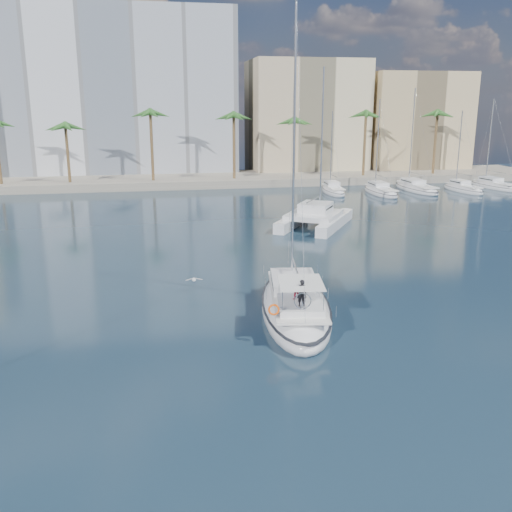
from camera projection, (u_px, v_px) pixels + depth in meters
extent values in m
plane|color=black|center=(262.00, 317.00, 34.89)|extent=(160.00, 160.00, 0.00)
cube|color=gray|center=(188.00, 180.00, 92.62)|extent=(120.00, 14.00, 1.20)
cube|color=silver|center=(111.00, 95.00, 98.37)|extent=(42.00, 16.00, 28.00)
cube|color=#C3B48C|center=(306.00, 118.00, 102.67)|extent=(20.00, 14.00, 20.00)
cube|color=tan|center=(414.00, 124.00, 104.62)|extent=(18.00, 12.00, 18.00)
cylinder|color=brown|center=(189.00, 153.00, 87.61)|extent=(0.44, 0.44, 10.50)
sphere|color=#2A5921|center=(188.00, 118.00, 86.25)|extent=(3.60, 3.60, 3.60)
cylinder|color=brown|center=(397.00, 150.00, 93.72)|extent=(0.44, 0.44, 10.50)
sphere|color=#2A5921|center=(399.00, 117.00, 92.36)|extent=(3.60, 3.60, 3.60)
ellipsoid|color=silver|center=(295.00, 309.00, 35.20)|extent=(6.15, 13.44, 2.69)
ellipsoid|color=black|center=(295.00, 303.00, 35.10)|extent=(6.21, 13.57, 0.18)
cube|color=silver|center=(296.00, 295.00, 34.70)|extent=(4.46, 10.05, 0.12)
cube|color=silver|center=(294.00, 282.00, 36.05)|extent=(3.42, 4.62, 0.60)
cube|color=black|center=(294.00, 281.00, 36.04)|extent=(3.36, 4.14, 0.14)
cylinder|color=#B7BABF|center=(294.00, 149.00, 35.36)|extent=(0.15, 0.15, 16.97)
cylinder|color=#B7BABF|center=(296.00, 268.00, 34.65)|extent=(0.95, 5.18, 0.11)
cube|color=silver|center=(300.00, 305.00, 32.23)|extent=(2.95, 3.59, 0.36)
cube|color=silver|center=(301.00, 282.00, 31.76)|extent=(2.95, 3.59, 0.04)
torus|color=silver|center=(303.00, 301.00, 30.86)|extent=(0.95, 0.21, 0.96)
torus|color=#D74B0B|center=(274.00, 310.00, 30.42)|extent=(0.65, 0.30, 0.64)
imported|color=black|center=(302.00, 293.00, 31.31)|extent=(0.58, 0.40, 1.53)
imported|color=maroon|center=(296.00, 289.00, 32.50)|extent=(0.65, 0.54, 1.21)
cube|color=silver|center=(296.00, 219.00, 61.52)|extent=(6.99, 10.00, 1.10)
cube|color=silver|center=(335.00, 222.00, 59.96)|extent=(6.99, 10.00, 1.10)
cube|color=silver|center=(314.00, 215.00, 60.05)|extent=(7.46, 7.81, 0.50)
cube|color=silver|center=(316.00, 207.00, 60.36)|extent=(4.37, 4.45, 1.00)
cube|color=black|center=(316.00, 207.00, 60.35)|extent=(4.14, 4.09, 0.18)
cylinder|color=#B7BABF|center=(322.00, 140.00, 60.06)|extent=(0.18, 0.18, 14.80)
ellipsoid|color=silver|center=(194.00, 280.00, 39.25)|extent=(0.24, 0.46, 0.22)
sphere|color=silver|center=(194.00, 278.00, 39.45)|extent=(0.12, 0.12, 0.12)
cube|color=gray|center=(189.00, 279.00, 39.18)|extent=(0.53, 0.19, 0.13)
cube|color=gray|center=(199.00, 279.00, 39.30)|extent=(0.53, 0.19, 0.13)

